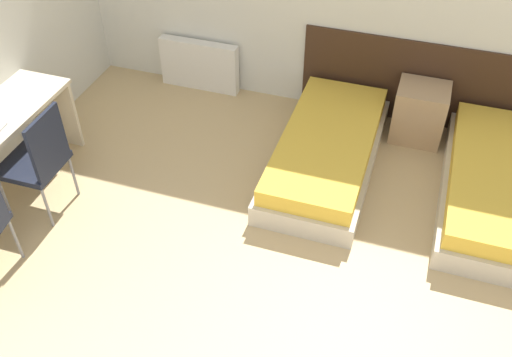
# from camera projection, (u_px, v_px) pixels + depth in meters

# --- Properties ---
(headboard_panel) EXTENTS (2.43, 0.03, 0.88)m
(headboard_panel) POSITION_uv_depth(u_px,v_px,m) (425.00, 85.00, 5.53)
(headboard_panel) COLOR #382316
(headboard_panel) RESTS_ON ground_plane
(bed_near_window) EXTENTS (0.86, 1.89, 0.36)m
(bed_near_window) POSITION_uv_depth(u_px,v_px,m) (326.00, 151.00, 5.18)
(bed_near_window) COLOR beige
(bed_near_window) RESTS_ON ground_plane
(bed_near_door) EXTENTS (0.86, 1.89, 0.36)m
(bed_near_door) POSITION_uv_depth(u_px,v_px,m) (496.00, 185.00, 4.84)
(bed_near_door) COLOR beige
(bed_near_door) RESTS_ON ground_plane
(nightstand) EXTENTS (0.48, 0.43, 0.55)m
(nightstand) POSITION_uv_depth(u_px,v_px,m) (419.00, 113.00, 5.46)
(nightstand) COLOR tan
(nightstand) RESTS_ON ground_plane
(radiator) EXTENTS (0.86, 0.12, 0.55)m
(radiator) POSITION_uv_depth(u_px,v_px,m) (199.00, 65.00, 6.13)
(radiator) COLOR silver
(radiator) RESTS_ON ground_plane
(chair_near_laptop) EXTENTS (0.47, 0.47, 0.97)m
(chair_near_laptop) POSITION_uv_depth(u_px,v_px,m) (38.00, 158.00, 4.54)
(chair_near_laptop) COLOR black
(chair_near_laptop) RESTS_ON ground_plane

